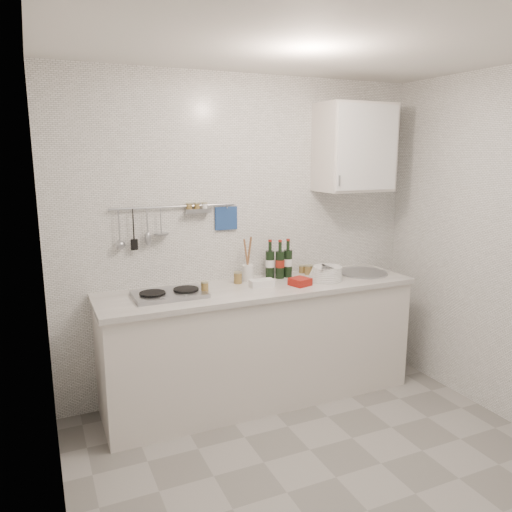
% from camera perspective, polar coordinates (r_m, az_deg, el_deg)
% --- Properties ---
extents(floor, '(3.00, 3.00, 0.00)m').
position_cam_1_polar(floor, '(3.31, 9.13, -23.70)').
color(floor, slate).
rests_on(floor, ground).
extents(ceiling, '(3.00, 3.00, 0.00)m').
position_cam_1_polar(ceiling, '(2.76, 10.96, 23.81)').
color(ceiling, silver).
rests_on(ceiling, back_wall).
extents(back_wall, '(3.00, 0.02, 2.50)m').
position_cam_1_polar(back_wall, '(3.99, -1.34, 2.20)').
color(back_wall, silver).
rests_on(back_wall, floor).
extents(wall_left, '(0.02, 2.80, 2.50)m').
position_cam_1_polar(wall_left, '(2.32, -22.55, -5.75)').
color(wall_left, silver).
rests_on(wall_left, floor).
extents(counter, '(2.44, 0.64, 0.96)m').
position_cam_1_polar(counter, '(3.95, 0.52, -10.21)').
color(counter, silver).
rests_on(counter, floor).
extents(wall_rail, '(0.98, 0.09, 0.34)m').
position_cam_1_polar(wall_rail, '(3.75, -9.60, 4.12)').
color(wall_rail, '#93969B').
rests_on(wall_rail, back_wall).
extents(wall_cabinet, '(0.60, 0.38, 0.70)m').
position_cam_1_polar(wall_cabinet, '(4.22, 11.21, 12.05)').
color(wall_cabinet, silver).
rests_on(wall_cabinet, back_wall).
extents(plate_stack_hob, '(0.28, 0.27, 0.02)m').
position_cam_1_polar(plate_stack_hob, '(3.60, -11.12, -4.29)').
color(plate_stack_hob, '#45509D').
rests_on(plate_stack_hob, counter).
extents(plate_stack_sink, '(0.29, 0.28, 0.11)m').
position_cam_1_polar(plate_stack_sink, '(4.01, 8.02, -1.97)').
color(plate_stack_sink, white).
rests_on(plate_stack_sink, counter).
extents(wine_bottles, '(0.22, 0.11, 0.31)m').
position_cam_1_polar(wine_bottles, '(4.01, 2.68, -0.32)').
color(wine_bottles, black).
rests_on(wine_bottles, counter).
extents(butter_dish, '(0.19, 0.10, 0.05)m').
position_cam_1_polar(butter_dish, '(3.76, 0.67, -3.12)').
color(butter_dish, white).
rests_on(butter_dish, counter).
extents(strawberry_punnet, '(0.17, 0.17, 0.06)m').
position_cam_1_polar(strawberry_punnet, '(3.81, 5.05, -2.95)').
color(strawberry_punnet, '#AF2313').
rests_on(strawberry_punnet, counter).
extents(utensil_crock, '(0.09, 0.09, 0.35)m').
position_cam_1_polar(utensil_crock, '(3.92, -0.93, -1.65)').
color(utensil_crock, white).
rests_on(utensil_crock, counter).
extents(jar_a, '(0.07, 0.07, 0.09)m').
position_cam_1_polar(jar_a, '(3.86, -2.09, -2.47)').
color(jar_a, olive).
rests_on(jar_a, counter).
extents(jar_b, '(0.06, 0.06, 0.06)m').
position_cam_1_polar(jar_b, '(4.21, 5.30, -1.48)').
color(jar_b, olive).
rests_on(jar_b, counter).
extents(jar_c, '(0.07, 0.07, 0.08)m').
position_cam_1_polar(jar_c, '(4.15, 6.04, -1.56)').
color(jar_c, olive).
rests_on(jar_c, counter).
extents(jar_d, '(0.06, 0.06, 0.09)m').
position_cam_1_polar(jar_d, '(3.58, -5.88, -3.62)').
color(jar_d, olive).
rests_on(jar_d, counter).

